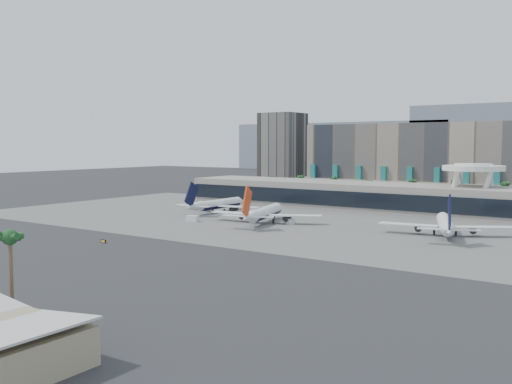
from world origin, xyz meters
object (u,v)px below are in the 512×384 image
Objects in this scene: airliner_right at (445,224)px; service_vehicle_a at (192,218)px; airliner_centre at (264,213)px; taxiway_sign at (104,241)px; service_vehicle_b at (289,221)px; airliner_left at (217,204)px.

airliner_right is 8.74× the size of service_vehicle_a.
taxiway_sign is at bearing -119.69° from airliner_centre.
taxiway_sign is (-25.24, -68.10, -0.51)m from service_vehicle_b.
airliner_centre is at bearing -137.79° from service_vehicle_b.
airliner_centre is at bearing 168.11° from airliner_right.
taxiway_sign is (20.85, -82.24, -3.17)m from airliner_left.
airliner_centre reaches higher than airliner_right.
service_vehicle_a is 1.24× the size of service_vehicle_b.
service_vehicle_a is 53.39m from taxiway_sign.
airliner_left reaches higher than service_vehicle_a.
airliner_centre is 11.29× the size of service_vehicle_b.
airliner_right is 18.57× the size of taxiway_sign.
service_vehicle_b is (-57.14, -5.43, -2.88)m from airliner_right.
airliner_centre reaches higher than service_vehicle_b.
airliner_left is at bearing 100.25° from service_vehicle_a.
airliner_right is 110.47m from taxiway_sign.
taxiway_sign is (9.69, -52.49, -0.69)m from service_vehicle_a.
airliner_right reaches higher than service_vehicle_a.
airliner_right is at bearing 27.77° from service_vehicle_b.
service_vehicle_b is at bearing 76.62° from taxiway_sign.
service_vehicle_a is 2.13× the size of taxiway_sign.
airliner_right reaches higher than airliner_left.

